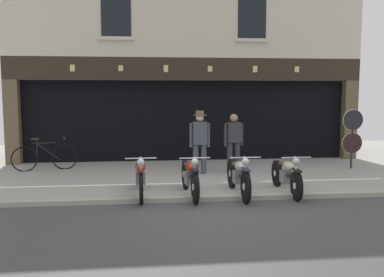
% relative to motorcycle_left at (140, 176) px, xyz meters
% --- Properties ---
extents(ground, '(23.30, 22.00, 0.18)m').
position_rel_motorcycle_left_xyz_m(ground, '(1.47, -1.67, -0.47)').
color(ground, '#9B9992').
extents(shop_facade, '(11.60, 4.42, 5.98)m').
position_rel_motorcycle_left_xyz_m(shop_facade, '(1.47, 6.35, 1.23)').
color(shop_facade, black).
rests_on(shop_facade, ground).
extents(motorcycle_left, '(0.62, 2.08, 0.93)m').
position_rel_motorcycle_left_xyz_m(motorcycle_left, '(0.00, 0.00, 0.00)').
color(motorcycle_left, black).
rests_on(motorcycle_left, ground).
extents(motorcycle_center_left, '(0.62, 2.01, 0.92)m').
position_rel_motorcycle_left_xyz_m(motorcycle_center_left, '(1.06, -0.13, 0.00)').
color(motorcycle_center_left, black).
rests_on(motorcycle_center_left, ground).
extents(motorcycle_center, '(0.62, 2.06, 0.93)m').
position_rel_motorcycle_left_xyz_m(motorcycle_center, '(2.10, -0.18, 0.00)').
color(motorcycle_center, black).
rests_on(motorcycle_center, ground).
extents(motorcycle_center_right, '(0.62, 1.98, 0.90)m').
position_rel_motorcycle_left_xyz_m(motorcycle_center_right, '(3.19, -0.13, -0.02)').
color(motorcycle_center_right, black).
rests_on(motorcycle_center_right, ground).
extents(salesman_left, '(0.56, 0.37, 1.72)m').
position_rel_motorcycle_left_xyz_m(salesman_left, '(1.57, 2.29, 0.53)').
color(salesman_left, '#3D424C').
rests_on(salesman_left, ground).
extents(shopkeeper_center, '(0.55, 0.28, 1.62)m').
position_rel_motorcycle_left_xyz_m(shopkeeper_center, '(2.53, 2.39, 0.47)').
color(shopkeeper_center, '#2D2D33').
rests_on(shopkeeper_center, ground).
extents(tyre_sign_pole, '(0.62, 0.06, 1.72)m').
position_rel_motorcycle_left_xyz_m(tyre_sign_pole, '(6.09, 2.62, 0.63)').
color(tyre_sign_pole, '#232328').
rests_on(tyre_sign_pole, ground).
extents(advert_board_near, '(0.79, 0.03, 1.08)m').
position_rel_motorcycle_left_xyz_m(advert_board_near, '(-0.27, 4.71, 1.36)').
color(advert_board_near, silver).
extents(advert_board_far, '(0.73, 0.03, 0.97)m').
position_rel_motorcycle_left_xyz_m(advert_board_far, '(-1.50, 4.71, 1.41)').
color(advert_board_far, silver).
extents(leaning_bicycle, '(1.78, 0.57, 0.95)m').
position_rel_motorcycle_left_xyz_m(leaning_bicycle, '(-2.76, 3.28, -0.05)').
color(leaning_bicycle, black).
rests_on(leaning_bicycle, ground).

